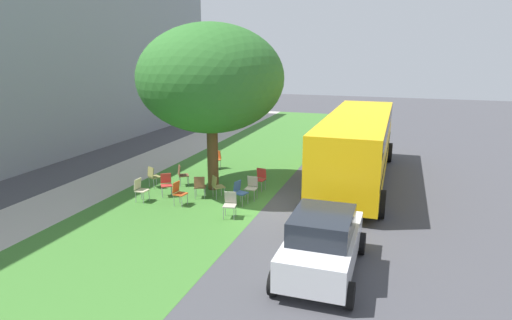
% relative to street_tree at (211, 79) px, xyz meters
% --- Properties ---
extents(ground, '(80.00, 80.00, 0.00)m').
position_rel_street_tree_xyz_m(ground, '(-1.18, -2.81, -4.44)').
color(ground, '#424247').
extents(grass_verge, '(48.00, 6.00, 0.01)m').
position_rel_street_tree_xyz_m(grass_verge, '(-1.18, 0.39, -4.44)').
color(grass_verge, '#3D752D').
rests_on(grass_verge, ground).
extents(sidewalk_strip, '(48.00, 2.80, 0.01)m').
position_rel_street_tree_xyz_m(sidewalk_strip, '(-1.18, 4.79, -4.43)').
color(sidewalk_strip, '#ADA89E').
rests_on(sidewalk_strip, ground).
extents(street_tree, '(5.67, 5.67, 6.55)m').
position_rel_street_tree_xyz_m(street_tree, '(0.00, 0.00, 0.00)').
color(street_tree, brown).
rests_on(street_tree, ground).
extents(chair_0, '(0.58, 0.58, 0.88)m').
position_rel_street_tree_xyz_m(chair_0, '(-1.40, 1.36, -3.92)').
color(chair_0, '#B7332D').
rests_on(chair_0, ground).
extents(chair_1, '(0.58, 0.58, 0.88)m').
position_rel_street_tree_xyz_m(chair_1, '(-0.02, 1.41, -3.92)').
color(chair_1, brown).
rests_on(chair_1, ground).
extents(chair_2, '(0.59, 0.59, 0.88)m').
position_rel_street_tree_xyz_m(chair_2, '(-1.02, -0.60, -3.92)').
color(chair_2, olive).
rests_on(chair_2, ground).
extents(chair_3, '(0.51, 0.52, 0.88)m').
position_rel_street_tree_xyz_m(chair_3, '(-1.40, -1.67, -3.92)').
color(chair_3, '#335184').
rests_on(chair_3, ground).
extents(chair_4, '(0.46, 0.47, 0.88)m').
position_rel_street_tree_xyz_m(chair_4, '(-2.20, 0.40, -3.92)').
color(chair_4, '#C64C1E').
rests_on(chair_4, ground).
extents(chair_5, '(0.48, 0.47, 0.88)m').
position_rel_street_tree_xyz_m(chair_5, '(0.47, -1.86, -3.92)').
color(chair_5, '#B7332D').
rests_on(chair_5, ground).
extents(chair_6, '(0.42, 0.42, 0.88)m').
position_rel_street_tree_xyz_m(chair_6, '(-0.72, -1.90, -3.92)').
color(chair_6, '#ADA393').
rests_on(chair_6, ground).
extents(chair_7, '(0.56, 0.56, 0.88)m').
position_rel_street_tree_xyz_m(chair_7, '(-0.63, 2.40, -3.92)').
color(chair_7, olive).
rests_on(chair_7, ground).
extents(chair_8, '(0.44, 0.44, 0.88)m').
position_rel_street_tree_xyz_m(chair_8, '(-2.29, 1.95, -3.92)').
color(chair_8, beige).
rests_on(chair_8, ground).
extents(chair_9, '(0.49, 0.49, 0.88)m').
position_rel_street_tree_xyz_m(chair_9, '(-2.71, -1.81, -3.92)').
color(chair_9, '#ADA393').
rests_on(chair_9, ground).
extents(chair_10, '(0.53, 0.53, 0.88)m').
position_rel_street_tree_xyz_m(chair_10, '(-1.27, -0.00, -3.92)').
color(chair_10, brown).
rests_on(chair_10, ground).
extents(chair_11, '(0.58, 0.57, 0.88)m').
position_rel_street_tree_xyz_m(chair_11, '(2.90, 1.11, -3.92)').
color(chair_11, '#C64C1E').
rests_on(chair_11, ground).
extents(parked_car, '(3.70, 1.92, 1.65)m').
position_rel_street_tree_xyz_m(parked_car, '(-5.52, -5.42, -3.60)').
color(parked_car, silver).
rests_on(parked_car, ground).
extents(school_bus, '(10.40, 2.80, 2.88)m').
position_rel_street_tree_xyz_m(school_bus, '(2.88, -5.39, -2.68)').
color(school_bus, yellow).
rests_on(school_bus, ground).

